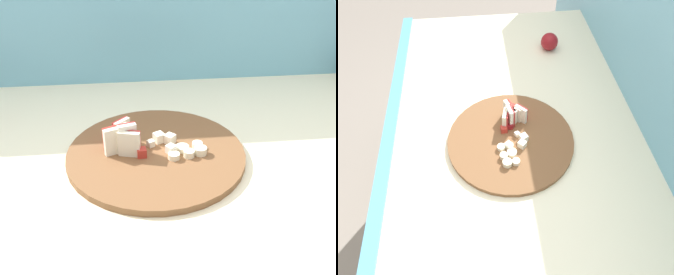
% 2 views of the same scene
% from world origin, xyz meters
% --- Properties ---
extents(ground, '(10.00, 10.00, 0.00)m').
position_xyz_m(ground, '(0.00, 0.00, 0.00)').
color(ground, gray).
extents(tiled_countertop, '(1.57, 0.81, 0.88)m').
position_xyz_m(tiled_countertop, '(0.00, -0.00, 0.44)').
color(tiled_countertop, beige).
rests_on(tiled_countertop, ground).
extents(tile_backsplash, '(2.40, 0.04, 1.44)m').
position_xyz_m(tile_backsplash, '(0.00, 0.42, 0.72)').
color(tile_backsplash, '#6BADC6').
rests_on(tile_backsplash, ground).
extents(cutting_board, '(0.38, 0.38, 0.02)m').
position_xyz_m(cutting_board, '(-0.04, -0.01, 0.88)').
color(cutting_board, brown).
rests_on(cutting_board, tiled_countertop).
extents(apple_wedge_fan, '(0.08, 0.08, 0.07)m').
position_xyz_m(apple_wedge_fan, '(-0.11, 0.00, 0.91)').
color(apple_wedge_fan, '#A32323').
rests_on(apple_wedge_fan, cutting_board).
extents(apple_dice_pile, '(0.10, 0.08, 0.02)m').
position_xyz_m(apple_dice_pile, '(-0.04, 0.00, 0.89)').
color(apple_dice_pile, white).
rests_on(apple_dice_pile, cutting_board).
extents(banana_slice_rows, '(0.08, 0.06, 0.02)m').
position_xyz_m(banana_slice_rows, '(0.02, -0.03, 0.89)').
color(banana_slice_rows, '#F4EAC6').
rests_on(banana_slice_rows, cutting_board).
extents(whole_apple, '(0.07, 0.07, 0.07)m').
position_xyz_m(whole_apple, '(-0.50, 0.20, 0.90)').
color(whole_apple, maroon).
rests_on(whole_apple, tiled_countertop).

